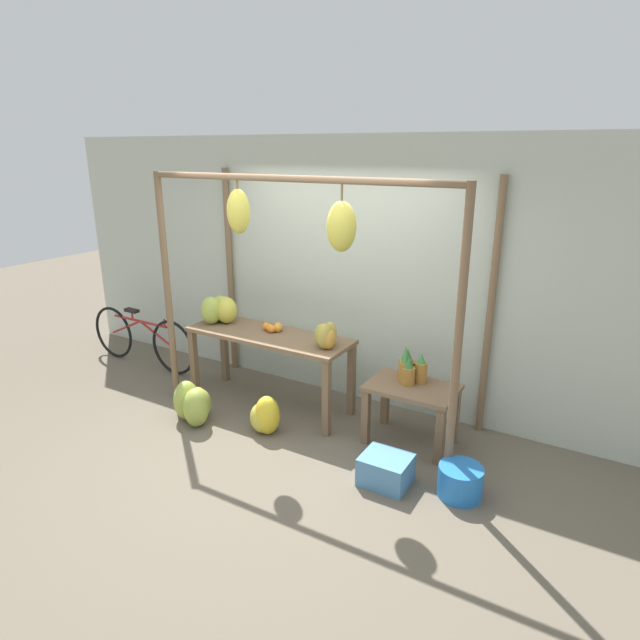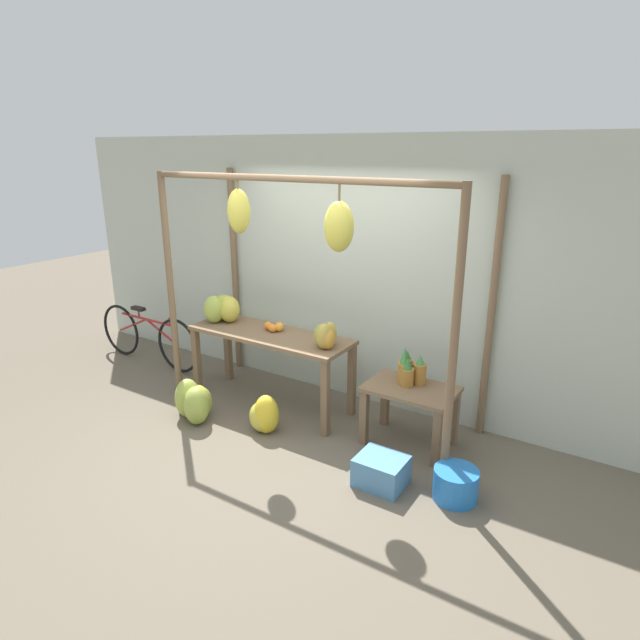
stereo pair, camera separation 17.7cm
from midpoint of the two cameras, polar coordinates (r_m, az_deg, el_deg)
ground_plane at (r=5.12m, az=-4.30°, el=-13.51°), size 20.00×20.00×0.00m
shop_wall_back at (r=5.72m, az=4.05°, el=5.09°), size 8.00×0.08×2.80m
stall_awning at (r=4.92m, az=-0.46°, el=6.70°), size 3.16×1.16×2.45m
display_table_main at (r=5.65m, az=-4.42°, el=-2.58°), size 1.79×0.61×0.82m
display_table_side at (r=5.05m, az=10.60°, el=-8.40°), size 0.81×0.54×0.58m
banana_pile_on_table at (r=6.00m, az=-9.47°, el=1.21°), size 0.46×0.48×0.31m
orange_pile at (r=5.65m, az=-3.99°, el=-0.77°), size 0.23×0.18×0.09m
pineapple_cluster at (r=5.05m, az=10.39°, el=-5.19°), size 0.28×0.29×0.34m
banana_pile_ground_left at (r=5.65m, az=-12.25°, el=-8.52°), size 0.50×0.48×0.42m
banana_pile_ground_right at (r=5.31m, az=-4.99°, el=-10.11°), size 0.36×0.29×0.40m
fruit_crate_white at (r=4.62m, az=7.68°, el=-15.68°), size 0.40×0.34×0.25m
blue_bucket at (r=4.57m, az=15.39°, el=-16.55°), size 0.36×0.36×0.26m
parked_bicycle at (r=7.17m, az=-17.21°, el=-1.67°), size 1.78×0.08×0.73m
papaya_pile at (r=5.15m, az=1.59°, el=-1.73°), size 0.26×0.32×0.26m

